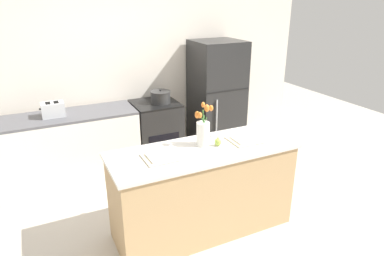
# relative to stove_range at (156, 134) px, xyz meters

# --- Properties ---
(ground_plane) EXTENTS (10.00, 10.00, 0.00)m
(ground_plane) POSITION_rel_stove_range_xyz_m (-0.10, -1.60, -0.45)
(ground_plane) COLOR beige
(back_wall) EXTENTS (5.20, 0.08, 2.70)m
(back_wall) POSITION_rel_stove_range_xyz_m (-0.10, 0.40, 0.90)
(back_wall) COLOR silver
(back_wall) RESTS_ON ground_plane
(kitchen_island) EXTENTS (1.80, 0.66, 0.90)m
(kitchen_island) POSITION_rel_stove_range_xyz_m (-0.10, -1.60, 0.00)
(kitchen_island) COLOR tan
(kitchen_island) RESTS_ON ground_plane
(back_counter) EXTENTS (1.68, 0.60, 0.90)m
(back_counter) POSITION_rel_stove_range_xyz_m (-1.16, 0.00, 0.00)
(back_counter) COLOR silver
(back_counter) RESTS_ON ground_plane
(stove_range) EXTENTS (0.60, 0.61, 0.90)m
(stove_range) POSITION_rel_stove_range_xyz_m (0.00, 0.00, 0.00)
(stove_range) COLOR black
(stove_range) RESTS_ON ground_plane
(refrigerator) EXTENTS (0.68, 0.67, 1.67)m
(refrigerator) POSITION_rel_stove_range_xyz_m (0.95, 0.00, 0.38)
(refrigerator) COLOR black
(refrigerator) RESTS_ON ground_plane
(flower_vase) EXTENTS (0.17, 0.15, 0.42)m
(flower_vase) POSITION_rel_stove_range_xyz_m (-0.07, -1.52, 0.60)
(flower_vase) COLOR silver
(flower_vase) RESTS_ON kitchen_island
(pear_figurine) EXTENTS (0.06, 0.06, 0.11)m
(pear_figurine) POSITION_rel_stove_range_xyz_m (0.05, -1.60, 0.49)
(pear_figurine) COLOR #9EBC47
(pear_figurine) RESTS_ON kitchen_island
(plate_setting_left) EXTENTS (0.29, 0.29, 0.02)m
(plate_setting_left) POSITION_rel_stove_range_xyz_m (-0.55, -1.61, 0.46)
(plate_setting_left) COLOR beige
(plate_setting_left) RESTS_ON kitchen_island
(plate_setting_right) EXTENTS (0.29, 0.29, 0.02)m
(plate_setting_right) POSITION_rel_stove_range_xyz_m (0.35, -1.61, 0.46)
(plate_setting_right) COLOR beige
(plate_setting_right) RESTS_ON kitchen_island
(toaster) EXTENTS (0.28, 0.18, 0.17)m
(toaster) POSITION_rel_stove_range_xyz_m (-1.28, -0.00, 0.54)
(toaster) COLOR #B7BABC
(toaster) RESTS_ON back_counter
(cooking_pot) EXTENTS (0.27, 0.27, 0.19)m
(cooking_pot) POSITION_rel_stove_range_xyz_m (0.06, -0.04, 0.53)
(cooking_pot) COLOR #2D2D2D
(cooking_pot) RESTS_ON stove_range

